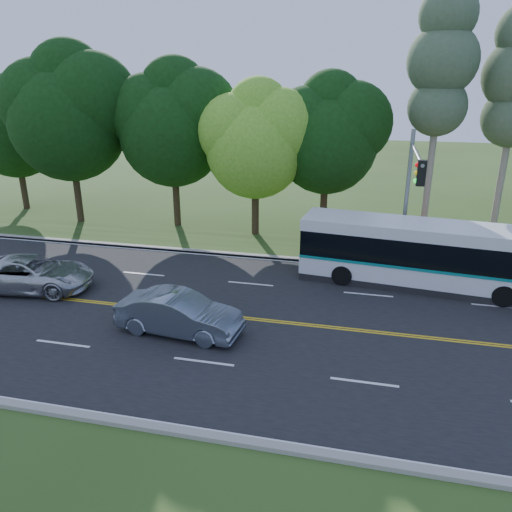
% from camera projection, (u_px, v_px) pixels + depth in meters
% --- Properties ---
extents(ground, '(120.00, 120.00, 0.00)m').
position_uv_depth(ground, '(242.00, 318.00, 20.49)').
color(ground, '#2C4617').
rests_on(ground, ground).
extents(road, '(60.00, 14.00, 0.02)m').
position_uv_depth(road, '(242.00, 318.00, 20.48)').
color(road, black).
rests_on(road, ground).
extents(curb_north, '(60.00, 0.30, 0.15)m').
position_uv_depth(curb_north, '(275.00, 257.00, 27.00)').
color(curb_north, gray).
rests_on(curb_north, ground).
extents(curb_south, '(60.00, 0.30, 0.15)m').
position_uv_depth(curb_south, '(179.00, 432.00, 13.93)').
color(curb_south, gray).
rests_on(curb_south, ground).
extents(grass_verge, '(60.00, 4.00, 0.10)m').
position_uv_depth(grass_verge, '(281.00, 247.00, 28.70)').
color(grass_verge, '#2C4617').
rests_on(grass_verge, ground).
extents(lane_markings, '(57.60, 13.82, 0.00)m').
position_uv_depth(lane_markings, '(240.00, 318.00, 20.50)').
color(lane_markings, gold).
rests_on(lane_markings, road).
extents(tree_row, '(44.70, 9.10, 13.84)m').
position_uv_depth(tree_row, '(209.00, 121.00, 30.32)').
color(tree_row, black).
rests_on(tree_row, ground).
extents(bougainvillea_hedge, '(9.50, 2.25, 1.50)m').
position_uv_depth(bougainvillea_hedge, '(413.00, 250.00, 26.18)').
color(bougainvillea_hedge, maroon).
rests_on(bougainvillea_hedge, ground).
extents(traffic_signal, '(0.42, 6.10, 7.00)m').
position_uv_depth(traffic_signal, '(411.00, 186.00, 22.44)').
color(traffic_signal, gray).
rests_on(traffic_signal, ground).
extents(transit_bus, '(11.79, 3.81, 3.03)m').
position_uv_depth(transit_bus, '(427.00, 256.00, 23.02)').
color(transit_bus, silver).
rests_on(transit_bus, road).
extents(sedan, '(4.99, 2.16, 1.60)m').
position_uv_depth(sedan, '(179.00, 314.00, 19.07)').
color(sedan, slate).
rests_on(sedan, road).
extents(suv, '(5.91, 3.35, 1.55)m').
position_uv_depth(suv, '(31.00, 274.00, 22.93)').
color(suv, '#B6B8BA').
rests_on(suv, road).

